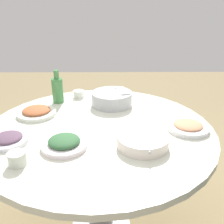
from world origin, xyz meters
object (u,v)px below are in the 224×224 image
(soup_bowl, at_px, (143,141))
(tea_cup_near, at_px, (79,94))
(dish_stirfry, at_px, (37,112))
(dish_eggplant, at_px, (8,139))
(green_bottle, at_px, (58,90))
(dish_greens, at_px, (64,143))
(tea_cup_far, at_px, (17,159))
(dish_shrimp, at_px, (188,126))
(rice_bowl, at_px, (112,98))
(round_dining_table, at_px, (99,149))

(soup_bowl, relative_size, tea_cup_near, 3.66)
(dish_stirfry, height_order, dish_eggplant, dish_stirfry)
(green_bottle, bearing_deg, dish_eggplant, -105.76)
(dish_eggplant, distance_m, dish_greens, 0.29)
(tea_cup_near, distance_m, tea_cup_far, 0.84)
(dish_greens, height_order, tea_cup_near, dish_greens)
(dish_shrimp, relative_size, tea_cup_near, 2.99)
(soup_bowl, distance_m, dish_greens, 0.38)
(soup_bowl, xyz_separation_m, dish_shrimp, (0.27, 0.17, -0.01))
(dish_greens, xyz_separation_m, green_bottle, (-0.14, 0.59, 0.07))
(dish_greens, bearing_deg, tea_cup_far, -141.55)
(rice_bowl, distance_m, dish_eggplant, 0.71)
(tea_cup_far, bearing_deg, round_dining_table, 46.05)
(dish_eggplant, xyz_separation_m, dish_shrimp, (0.93, 0.13, 0.00))
(soup_bowl, height_order, dish_stirfry, soup_bowl)
(rice_bowl, relative_size, tea_cup_near, 3.58)
(dish_eggplant, height_order, dish_greens, dish_greens)
(soup_bowl, height_order, tea_cup_far, tea_cup_far)
(tea_cup_far, bearing_deg, tea_cup_near, 78.12)
(green_bottle, bearing_deg, soup_bowl, -48.49)
(dish_greens, bearing_deg, rice_bowl, 66.46)
(round_dining_table, bearing_deg, dish_stirfry, 156.57)
(soup_bowl, xyz_separation_m, dish_eggplant, (-0.66, 0.04, -0.01))
(dish_shrimp, xyz_separation_m, green_bottle, (-0.78, 0.41, 0.07))
(soup_bowl, height_order, tea_cup_near, soup_bowl)
(soup_bowl, distance_m, dish_shrimp, 0.32)
(round_dining_table, xyz_separation_m, soup_bowl, (0.22, -0.20, 0.17))
(dish_eggplant, xyz_separation_m, tea_cup_near, (0.28, 0.63, 0.01))
(dish_stirfry, distance_m, dish_shrimp, 0.90)
(rice_bowl, height_order, soup_bowl, rice_bowl)
(rice_bowl, xyz_separation_m, dish_stirfry, (-0.46, -0.16, -0.03))
(dish_stirfry, height_order, dish_greens, dish_greens)
(round_dining_table, xyz_separation_m, dish_eggplant, (-0.44, -0.16, 0.16))
(dish_shrimp, bearing_deg, rice_bowl, 138.74)
(dish_eggplant, height_order, tea_cup_near, tea_cup_near)
(round_dining_table, height_order, dish_eggplant, dish_eggplant)
(dish_stirfry, relative_size, dish_eggplant, 1.17)
(soup_bowl, xyz_separation_m, green_bottle, (-0.51, 0.58, 0.06))
(dish_shrimp, bearing_deg, dish_stirfry, 167.15)
(dish_stirfry, height_order, green_bottle, green_bottle)
(dish_eggplant, bearing_deg, dish_shrimp, 7.79)
(soup_bowl, relative_size, green_bottle, 1.23)
(dish_shrimp, relative_size, green_bottle, 1.01)
(dish_greens, distance_m, tea_cup_far, 0.23)
(rice_bowl, relative_size, soup_bowl, 0.98)
(soup_bowl, bearing_deg, dish_eggplant, 176.58)
(round_dining_table, relative_size, rice_bowl, 4.69)
(round_dining_table, relative_size, dish_stirfry, 5.37)
(dish_shrimp, distance_m, tea_cup_near, 0.82)
(round_dining_table, distance_m, dish_greens, 0.31)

